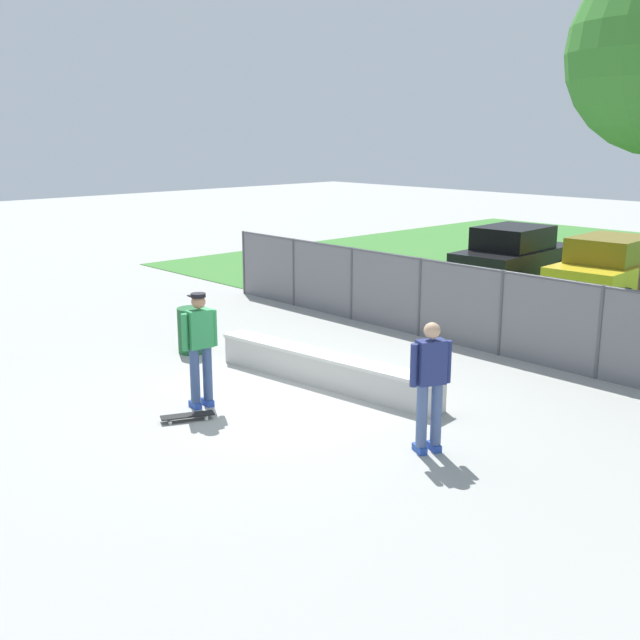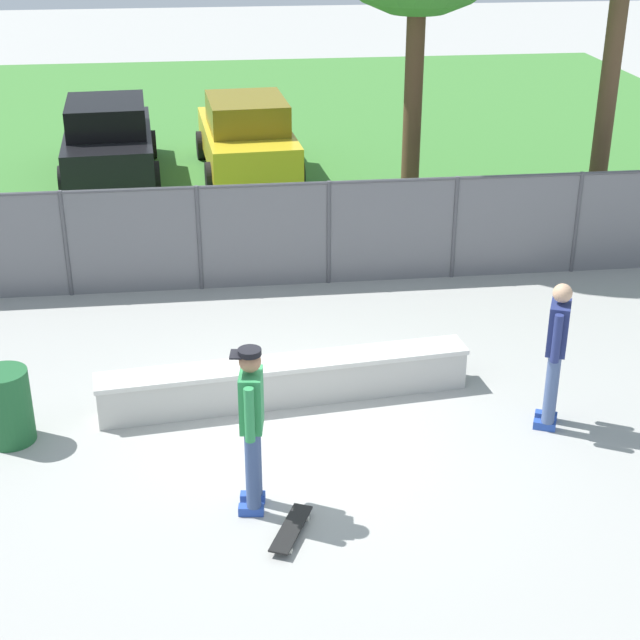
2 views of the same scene
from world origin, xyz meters
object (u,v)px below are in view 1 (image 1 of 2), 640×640
at_px(skateboard, 187,416).
at_px(bystander, 430,382).
at_px(trash_bin, 192,330).
at_px(car_yellow, 611,268).
at_px(concrete_ledge, 325,369).
at_px(skateboarder, 200,344).
at_px(car_black, 514,255).

height_order(skateboard, bystander, bystander).
bearing_deg(skateboard, trash_bin, 144.82).
bearing_deg(skateboard, bystander, 28.10).
height_order(skateboard, car_yellow, car_yellow).
distance_m(concrete_ledge, car_yellow, 10.07).
relative_size(concrete_ledge, skateboarder, 2.52).
xyz_separation_m(car_black, car_yellow, (2.94, -0.09, 0.00)).
bearing_deg(trash_bin, skateboarder, -31.29).
distance_m(skateboarder, car_yellow, 12.26).
bearing_deg(car_yellow, car_black, 178.20).
xyz_separation_m(skateboarder, bystander, (3.57, 1.23, -0.02)).
xyz_separation_m(concrete_ledge, bystander, (3.04, -0.96, 0.73)).
height_order(car_black, trash_bin, car_black).
xyz_separation_m(skateboarder, skateboard, (0.33, -0.50, -0.96)).
relative_size(skateboard, trash_bin, 0.91).
relative_size(bystander, trash_bin, 2.03).
height_order(concrete_ledge, bystander, bystander).
relative_size(skateboarder, car_yellow, 0.43).
relative_size(concrete_ledge, car_black, 1.08).
height_order(skateboarder, car_yellow, skateboarder).
xyz_separation_m(skateboard, bystander, (3.23, 1.73, 0.94)).
xyz_separation_m(concrete_ledge, skateboarder, (-0.52, -2.19, 0.75)).
height_order(concrete_ledge, skateboard, concrete_ledge).
bearing_deg(car_black, car_yellow, -1.80).
relative_size(skateboard, car_yellow, 0.19).
relative_size(skateboarder, skateboard, 2.27).
bearing_deg(car_black, trash_bin, -91.96).
bearing_deg(bystander, skateboard, -151.90).
height_order(concrete_ledge, skateboarder, skateboarder).
distance_m(car_yellow, bystander, 11.41).
xyz_separation_m(concrete_ledge, trash_bin, (-3.24, -0.54, 0.17)).
xyz_separation_m(skateboarder, car_black, (-2.35, 12.33, -0.19)).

